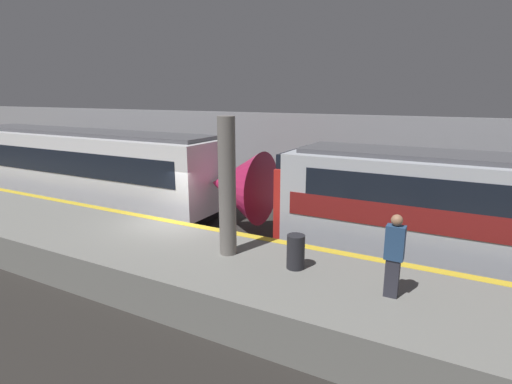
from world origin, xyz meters
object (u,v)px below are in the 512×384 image
(support_pillar_near, at_px, (227,187))
(person_waiting, at_px, (394,254))
(train_modern, at_px, (97,169))
(trash_bin, at_px, (296,252))

(support_pillar_near, relative_size, person_waiting, 2.02)
(train_modern, bearing_deg, support_pillar_near, -23.14)
(person_waiting, bearing_deg, train_modern, 162.02)
(trash_bin, bearing_deg, train_modern, 160.26)
(train_modern, xyz_separation_m, person_waiting, (14.12, -4.58, 0.21))
(person_waiting, distance_m, trash_bin, 2.41)
(support_pillar_near, xyz_separation_m, person_waiting, (4.27, -0.37, -0.86))
(support_pillar_near, relative_size, train_modern, 0.22)
(support_pillar_near, xyz_separation_m, train_modern, (-9.85, 4.21, -1.06))
(support_pillar_near, relative_size, trash_bin, 4.27)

